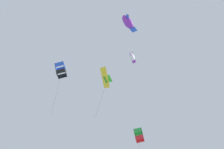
{
  "coord_description": "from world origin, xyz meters",
  "views": [
    {
      "loc": [
        29.46,
        -11.05,
        0.5
      ],
      "look_at": [
        -1.4,
        -0.19,
        22.07
      ],
      "focal_mm": 56.67,
      "sensor_mm": 36.0,
      "label": 1
    }
  ],
  "objects_px": {
    "kite_box_far_centre": "(61,70)",
    "kite_box_highest": "(139,135)",
    "kite_fish_low_drifter": "(128,22)",
    "kite_fish_upper_right": "(132,57)",
    "kite_delta_near_right": "(106,78)"
  },
  "relations": [
    {
      "from": "kite_box_highest",
      "to": "kite_fish_low_drifter",
      "type": "bearing_deg",
      "value": 2.95
    },
    {
      "from": "kite_delta_near_right",
      "to": "kite_fish_low_drifter",
      "type": "bearing_deg",
      "value": 14.07
    },
    {
      "from": "kite_fish_low_drifter",
      "to": "kite_box_far_centre",
      "type": "relative_size",
      "value": 0.34
    },
    {
      "from": "kite_delta_near_right",
      "to": "kite_box_far_centre",
      "type": "xyz_separation_m",
      "value": [
        -1.0,
        -5.19,
        0.56
      ]
    },
    {
      "from": "kite_box_far_centre",
      "to": "kite_box_highest",
      "type": "xyz_separation_m",
      "value": [
        -1.61,
        10.34,
        -6.06
      ]
    },
    {
      "from": "kite_box_far_centre",
      "to": "kite_delta_near_right",
      "type": "bearing_deg",
      "value": 105.03
    },
    {
      "from": "kite_fish_upper_right",
      "to": "kite_box_far_centre",
      "type": "bearing_deg",
      "value": -104.96
    },
    {
      "from": "kite_fish_low_drifter",
      "to": "kite_delta_near_right",
      "type": "distance_m",
      "value": 8.32
    },
    {
      "from": "kite_fish_low_drifter",
      "to": "kite_delta_near_right",
      "type": "relative_size",
      "value": 0.37
    },
    {
      "from": "kite_fish_upper_right",
      "to": "kite_box_highest",
      "type": "xyz_separation_m",
      "value": [
        -10.15,
        4.9,
        -3.42
      ]
    },
    {
      "from": "kite_fish_upper_right",
      "to": "kite_box_far_centre",
      "type": "height_order",
      "value": "kite_box_far_centre"
    },
    {
      "from": "kite_fish_low_drifter",
      "to": "kite_box_far_centre",
      "type": "distance_m",
      "value": 10.41
    },
    {
      "from": "kite_box_far_centre",
      "to": "kite_box_highest",
      "type": "height_order",
      "value": "kite_box_far_centre"
    },
    {
      "from": "kite_box_far_centre",
      "to": "kite_fish_low_drifter",
      "type": "bearing_deg",
      "value": 54.04
    },
    {
      "from": "kite_fish_upper_right",
      "to": "kite_fish_low_drifter",
      "type": "xyz_separation_m",
      "value": [
        0.58,
        -0.58,
        3.87
      ]
    }
  ]
}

